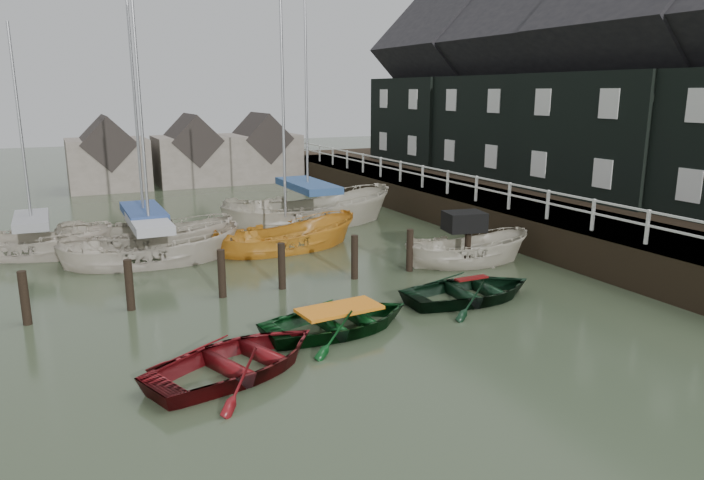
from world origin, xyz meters
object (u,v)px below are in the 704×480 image
motorboat (466,262)px  rowboat_red (240,372)px  rowboat_green (340,330)px  sailboat_b (146,250)px  sailboat_d (308,223)px  rowboat_dkgreen (471,300)px  sailboat_c (287,249)px  sailboat_a (152,261)px  sailboat_e (35,254)px

motorboat → rowboat_red: bearing=128.7°
rowboat_green → sailboat_b: sailboat_b is taller
rowboat_green → sailboat_d: size_ratio=0.29×
rowboat_dkgreen → sailboat_d: bearing=2.6°
rowboat_dkgreen → sailboat_d: 11.50m
sailboat_c → sailboat_d: 4.42m
rowboat_dkgreen → sailboat_a: (-7.54, 7.97, 0.06)m
rowboat_green → motorboat: bearing=-65.3°
rowboat_dkgreen → sailboat_a: size_ratio=0.39×
sailboat_c → sailboat_a: bearing=82.8°
motorboat → sailboat_a: bearing=74.1°
rowboat_dkgreen → sailboat_e: size_ratio=0.44×
sailboat_c → sailboat_d: size_ratio=0.79×
sailboat_d → rowboat_red: bearing=157.6°
rowboat_dkgreen → sailboat_d: sailboat_d is taller
rowboat_green → sailboat_b: bearing=12.4°
motorboat → sailboat_b: size_ratio=0.37×
rowboat_red → sailboat_a: sailboat_a is taller
sailboat_e → rowboat_green: bearing=-126.9°
rowboat_dkgreen → motorboat: (2.07, 3.11, 0.09)m
sailboat_b → sailboat_d: (7.14, 1.88, -0.01)m
rowboat_dkgreen → sailboat_d: size_ratio=0.30×
rowboat_green → sailboat_c: (1.60, 8.30, 0.02)m
rowboat_green → sailboat_c: size_ratio=0.37×
sailboat_a → sailboat_b: 1.65m
sailboat_a → sailboat_b: sailboat_b is taller
rowboat_red → sailboat_d: (6.84, 13.26, 0.06)m
sailboat_c → sailboat_e: (-8.45, 2.95, 0.05)m
sailboat_a → sailboat_e: sailboat_a is taller
sailboat_c → motorboat: bearing=-139.1°
sailboat_e → sailboat_a: bearing=-105.3°
motorboat → sailboat_d: sailboat_d is taller
rowboat_red → rowboat_green: 3.13m
sailboat_e → sailboat_c: bearing=-87.4°
rowboat_green → sailboat_a: bearing=15.8°
rowboat_red → rowboat_dkgreen: (7.19, 1.77, 0.00)m
sailboat_c → rowboat_red: bearing=150.1°
motorboat → sailboat_b: sailboat_b is taller
rowboat_dkgreen → sailboat_b: bearing=38.8°
rowboat_red → sailboat_c: (4.47, 9.54, 0.02)m
rowboat_dkgreen → sailboat_e: bearing=47.1°
sailboat_d → sailboat_b: bearing=109.6°
rowboat_red → sailboat_d: size_ratio=0.30×
rowboat_green → rowboat_dkgreen: rowboat_dkgreen is taller
motorboat → sailboat_e: size_ratio=0.51×
sailboat_b → motorboat: bearing=-100.9°
motorboat → sailboat_c: bearing=56.7°
rowboat_dkgreen → sailboat_b: size_ratio=0.32×
sailboat_d → sailboat_a: bearing=121.0°
sailboat_d → rowboat_dkgreen: bearing=-173.4°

